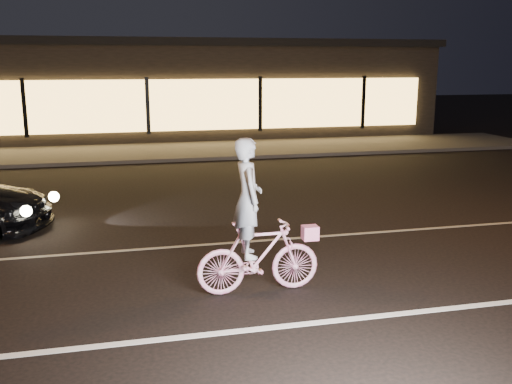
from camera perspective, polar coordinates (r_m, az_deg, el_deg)
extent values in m
plane|color=black|center=(8.56, -5.55, -9.51)|extent=(90.00, 90.00, 0.00)
cube|color=silver|center=(7.21, -3.87, -13.93)|extent=(60.00, 0.12, 0.01)
cube|color=gray|center=(10.43, -7.05, -5.38)|extent=(60.00, 0.10, 0.01)
cube|color=#383533|center=(21.12, -10.37, 3.95)|extent=(30.00, 4.00, 0.12)
cube|color=black|center=(26.90, -11.25, 9.94)|extent=(25.00, 8.00, 4.00)
cube|color=black|center=(26.89, -11.44, 14.30)|extent=(25.40, 8.40, 0.30)
cube|color=#EDB153|center=(22.84, -10.79, 8.48)|extent=(23.00, 0.15, 2.00)
cube|color=black|center=(23.00, -22.15, 7.80)|extent=(0.15, 0.08, 2.20)
cube|color=black|center=(22.76, -10.78, 8.46)|extent=(0.15, 0.08, 2.20)
cube|color=black|center=(23.39, 0.42, 8.80)|extent=(0.15, 0.08, 2.20)
cube|color=black|center=(24.84, 10.68, 8.81)|extent=(0.15, 0.08, 2.20)
imported|color=#EC4690|center=(8.19, 0.25, -6.48)|extent=(1.79, 0.50, 1.07)
imported|color=white|center=(7.91, -0.83, -0.61)|extent=(0.40, 0.62, 1.69)
cube|color=#DF5199|center=(8.30, 5.42, -4.08)|extent=(0.23, 0.18, 0.20)
sphere|color=#FFF2BF|center=(12.30, -19.57, -0.44)|extent=(0.21, 0.21, 0.21)
sphere|color=#FFF2BF|center=(11.30, -22.01, -1.78)|extent=(0.21, 0.21, 0.21)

